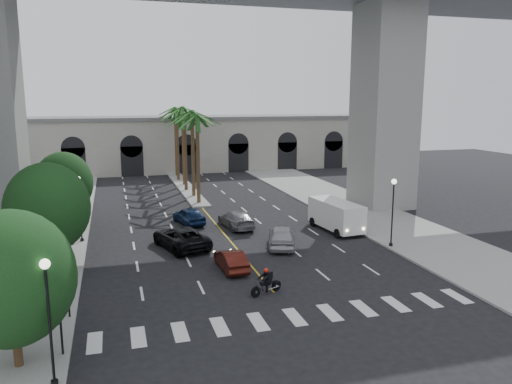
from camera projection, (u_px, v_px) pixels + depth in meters
name	position (u px, v px, depth m)	size (l,w,h in m)	color
ground	(285.00, 306.00, 27.53)	(140.00, 140.00, 0.00)	black
sidewalk_left	(31.00, 249.00, 37.57)	(8.00, 100.00, 0.15)	gray
sidewalk_right	(385.00, 222.00, 45.77)	(8.00, 100.00, 0.15)	gray
median	(186.00, 188.00, 63.37)	(2.00, 24.00, 0.20)	gray
pier_building	(169.00, 143.00, 78.65)	(71.00, 10.50, 8.50)	#B5B0A3
bridge	(243.00, 18.00, 45.80)	(75.00, 13.00, 26.00)	gray
palm_a	(197.00, 119.00, 52.27)	(3.20, 3.20, 10.30)	#47331E
palm_b	(192.00, 115.00, 56.02)	(3.20, 3.20, 10.60)	#47331E
palm_c	(184.00, 118.00, 59.80)	(3.20, 3.20, 10.10)	#47331E
palm_d	(182.00, 111.00, 63.53)	(3.20, 3.20, 10.90)	#47331E
palm_e	(177.00, 114.00, 67.33)	(3.20, 3.20, 10.40)	#47331E
palm_f	(175.00, 111.00, 71.13)	(3.20, 3.20, 10.70)	#47331E
street_tree_near	(11.00, 278.00, 20.39)	(5.20, 5.20, 6.89)	#382616
street_tree_mid	(48.00, 208.00, 32.63)	(5.44, 5.44, 7.21)	#382616
street_tree_far	(64.00, 183.00, 44.01)	(5.04, 5.04, 6.68)	#382616
lamp_post_left_near	(49.00, 312.00, 19.09)	(0.40, 0.40, 5.35)	black
lamp_post_left_far	(80.00, 203.00, 38.91)	(0.40, 0.40, 5.35)	black
lamp_post_right	(393.00, 207.00, 37.60)	(0.40, 0.40, 5.35)	black
traffic_signal_near	(59.00, 304.00, 21.61)	(0.25, 0.18, 3.65)	black
traffic_signal_far	(67.00, 273.00, 25.39)	(0.25, 0.18, 3.65)	black
motorcycle_rider	(267.00, 282.00, 29.09)	(2.09, 0.97, 1.60)	black
car_a	(282.00, 236.00, 38.29)	(2.00, 4.97, 1.69)	#ACACB1
car_b	(231.00, 260.00, 33.20)	(1.42, 4.08, 1.35)	#48150E
car_c	(181.00, 237.00, 38.02)	(2.76, 5.99, 1.67)	black
car_d	(236.00, 219.00, 44.07)	(2.11, 5.18, 1.50)	slate
car_e	(189.00, 216.00, 45.33)	(1.83, 4.54, 1.55)	#0E2145
cargo_van	(336.00, 215.00, 42.86)	(2.94, 6.23, 2.57)	white
pedestrian_a	(46.00, 273.00, 29.94)	(0.59, 0.38, 1.61)	black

